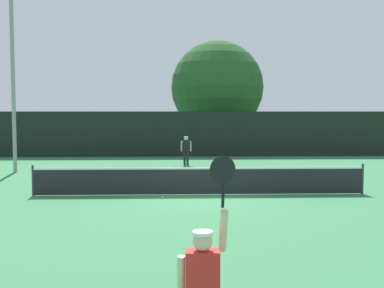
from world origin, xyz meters
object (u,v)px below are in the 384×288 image
at_px(player_serving, 203,278).
at_px(player_receiving, 186,148).
at_px(tennis_ball, 163,197).
at_px(large_tree, 217,87).
at_px(parked_car_mid, 315,138).
at_px(light_pole, 13,63).
at_px(parked_car_near, 263,138).

relative_size(player_serving, player_receiving, 1.55).
bearing_deg(tennis_ball, player_serving, -85.98).
height_order(player_receiving, large_tree, large_tree).
distance_m(large_tree, parked_car_mid, 8.68).
bearing_deg(player_serving, tennis_ball, 94.02).
xyz_separation_m(light_pole, parked_car_near, (14.68, 14.85, -4.40)).
relative_size(player_receiving, parked_car_mid, 0.37).
xyz_separation_m(player_receiving, tennis_ball, (-0.99, -9.67, -0.92)).
height_order(large_tree, parked_car_mid, large_tree).
relative_size(tennis_ball, light_pole, 0.01).
xyz_separation_m(light_pole, large_tree, (10.85, 13.48, -0.47)).
distance_m(light_pole, parked_car_mid, 23.64).
bearing_deg(player_receiving, player_serving, 89.31).
relative_size(large_tree, parked_car_mid, 1.95).
xyz_separation_m(tennis_ball, parked_car_near, (7.43, 22.01, 0.74)).
bearing_deg(player_serving, parked_car_mid, 71.56).
bearing_deg(parked_car_mid, tennis_ball, -117.71).
bearing_deg(large_tree, tennis_ball, -99.90).
bearing_deg(tennis_ball, large_tree, 80.10).
height_order(light_pole, parked_car_near, light_pole).
xyz_separation_m(tennis_ball, light_pole, (-7.24, 7.16, 5.14)).
distance_m(player_serving, player_receiving, 20.31).
bearing_deg(player_receiving, tennis_ball, 84.15).
xyz_separation_m(player_receiving, large_tree, (2.61, 10.97, 3.76)).
relative_size(player_serving, light_pole, 0.26).
distance_m(player_serving, large_tree, 31.62).
bearing_deg(tennis_ball, light_pole, 135.35).
xyz_separation_m(light_pole, parked_car_mid, (18.58, 13.95, -4.40)).
distance_m(player_serving, light_pole, 19.94).
relative_size(light_pole, parked_car_near, 2.08).
relative_size(player_receiving, light_pole, 0.17).
distance_m(player_receiving, large_tree, 11.88).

